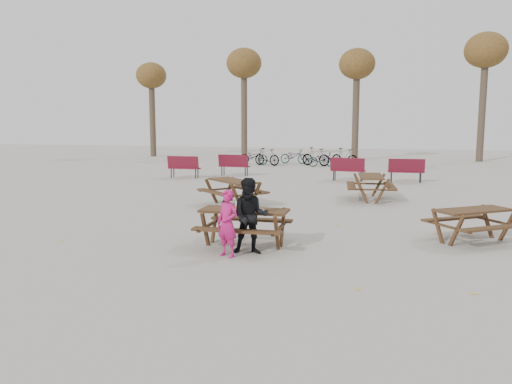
% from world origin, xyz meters
% --- Properties ---
extents(ground, '(80.00, 80.00, 0.00)m').
position_xyz_m(ground, '(0.00, 0.00, 0.00)').
color(ground, gray).
rests_on(ground, ground).
extents(main_picnic_table, '(1.80, 1.45, 0.78)m').
position_xyz_m(main_picnic_table, '(0.00, 0.00, 0.59)').
color(main_picnic_table, '#362013').
rests_on(main_picnic_table, ground).
extents(food_tray, '(0.18, 0.11, 0.03)m').
position_xyz_m(food_tray, '(0.37, -0.19, 0.79)').
color(food_tray, white).
rests_on(food_tray, main_picnic_table).
extents(bread_roll, '(0.14, 0.06, 0.05)m').
position_xyz_m(bread_roll, '(0.37, -0.19, 0.83)').
color(bread_roll, tan).
rests_on(bread_roll, food_tray).
extents(soda_bottle, '(0.07, 0.07, 0.17)m').
position_xyz_m(soda_bottle, '(-0.12, -0.11, 0.85)').
color(soda_bottle, silver).
rests_on(soda_bottle, main_picnic_table).
extents(child, '(0.56, 0.47, 1.29)m').
position_xyz_m(child, '(-0.10, -0.87, 0.65)').
color(child, '#BF1768').
rests_on(child, ground).
extents(adult, '(0.83, 0.71, 1.49)m').
position_xyz_m(adult, '(0.27, -0.56, 0.75)').
color(adult, black).
rests_on(adult, ground).
extents(picnic_table_east, '(2.13, 2.05, 0.72)m').
position_xyz_m(picnic_table_east, '(4.67, 1.55, 0.36)').
color(picnic_table_east, '#362013').
rests_on(picnic_table_east, ground).
extents(picnic_table_north, '(2.40, 2.37, 0.81)m').
position_xyz_m(picnic_table_north, '(-1.68, 4.74, 0.40)').
color(picnic_table_north, '#362013').
rests_on(picnic_table_north, ground).
extents(picnic_table_far, '(1.68, 2.02, 0.82)m').
position_xyz_m(picnic_table_far, '(2.41, 7.03, 0.41)').
color(picnic_table_far, '#362013').
rests_on(picnic_table_far, ground).
extents(park_bench_row, '(11.43, 2.08, 1.03)m').
position_xyz_m(park_bench_row, '(-1.27, 12.43, 0.52)').
color(park_bench_row, maroon).
rests_on(park_bench_row, ground).
extents(bicycle_row, '(7.30, 2.75, 1.08)m').
position_xyz_m(bicycle_row, '(-2.15, 19.84, 0.49)').
color(bicycle_row, black).
rests_on(bicycle_row, ground).
extents(tree_row, '(32.17, 3.52, 8.26)m').
position_xyz_m(tree_row, '(0.90, 25.15, 6.19)').
color(tree_row, '#382B21').
rests_on(tree_row, ground).
extents(fallen_leaves, '(11.00, 11.00, 0.01)m').
position_xyz_m(fallen_leaves, '(0.50, 2.50, 0.00)').
color(fallen_leaves, gold).
rests_on(fallen_leaves, ground).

